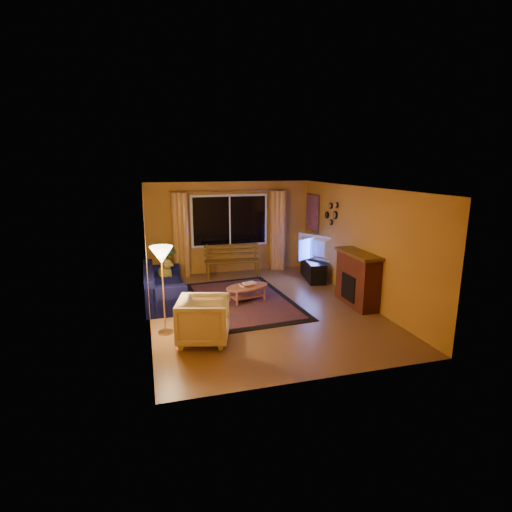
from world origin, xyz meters
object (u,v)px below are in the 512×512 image
object	(u,v)px
coffee_table	(247,294)
tv_console	(313,270)
armchair	(204,318)
floor_lamp	(163,290)
sofa	(164,285)
bench	(233,269)

from	to	relation	value
coffee_table	tv_console	xyz separation A→B (m)	(2.10, 1.24, 0.07)
armchair	tv_console	bearing A→B (deg)	-32.54
coffee_table	tv_console	bearing A→B (deg)	30.41
floor_lamp	tv_console	distance (m)	4.68
floor_lamp	sofa	bearing A→B (deg)	87.27
sofa	tv_console	size ratio (longest dim) A/B	1.57
coffee_table	bench	bearing A→B (deg)	86.72
bench	armchair	size ratio (longest dim) A/B	1.72
sofa	armchair	bearing A→B (deg)	-76.30
armchair	floor_lamp	size ratio (longest dim) A/B	0.53
armchair	coffee_table	size ratio (longest dim) A/B	0.87
armchair	coffee_table	distance (m)	2.16
armchair	tv_console	size ratio (longest dim) A/B	0.70
floor_lamp	coffee_table	world-z (taller)	floor_lamp
coffee_table	floor_lamp	bearing A→B (deg)	-146.18
bench	sofa	world-z (taller)	sofa
floor_lamp	bench	bearing A→B (deg)	58.83
sofa	tv_console	world-z (taller)	sofa
coffee_table	tv_console	size ratio (longest dim) A/B	0.81
bench	coffee_table	world-z (taller)	bench
sofa	coffee_table	world-z (taller)	sofa
bench	floor_lamp	distance (m)	3.81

